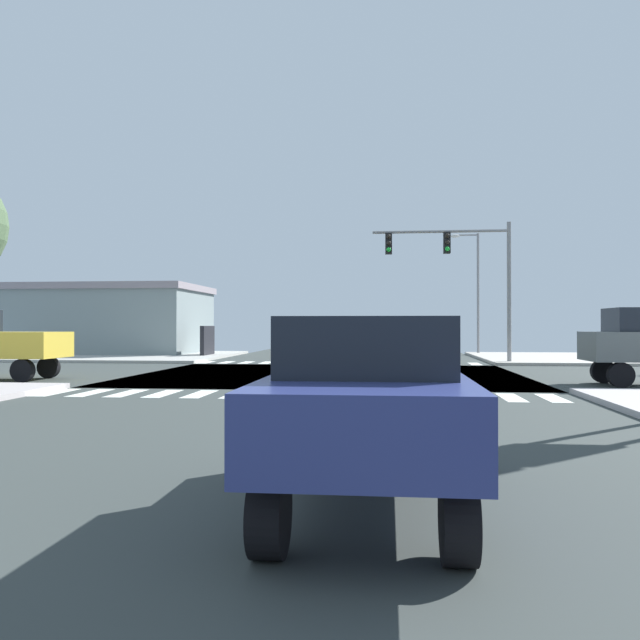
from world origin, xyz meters
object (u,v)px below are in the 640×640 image
(traffic_signal_mast, at_px, (456,260))
(street_lamp, at_px, (474,282))
(bank_building, at_px, (78,320))
(sedan_farside_1, at_px, (368,395))
(sedan_crossing_2, at_px, (395,342))

(traffic_signal_mast, bearing_deg, street_lamp, 77.87)
(bank_building, bearing_deg, street_lamp, 3.70)
(sedan_farside_1, height_order, sedan_crossing_2, same)
(traffic_signal_mast, xyz_separation_m, sedan_crossing_2, (-2.91, -3.75, -3.82))
(sedan_crossing_2, bearing_deg, sedan_farside_1, -1.23)
(street_lamp, distance_m, sedan_farside_1, 35.10)
(sedan_crossing_2, bearing_deg, traffic_signal_mast, 142.19)
(bank_building, distance_m, sedan_farside_1, 38.22)
(traffic_signal_mast, distance_m, sedan_farside_1, 25.30)
(bank_building, xyz_separation_m, sedan_farside_1, (19.41, -32.90, -1.06))
(traffic_signal_mast, bearing_deg, bank_building, 160.37)
(bank_building, relative_size, sedan_crossing_2, 4.02)
(traffic_signal_mast, xyz_separation_m, street_lamp, (2.09, 9.73, -0.39))
(street_lamp, distance_m, sedan_crossing_2, 14.77)
(street_lamp, xyz_separation_m, bank_building, (-24.86, -1.61, -2.37))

